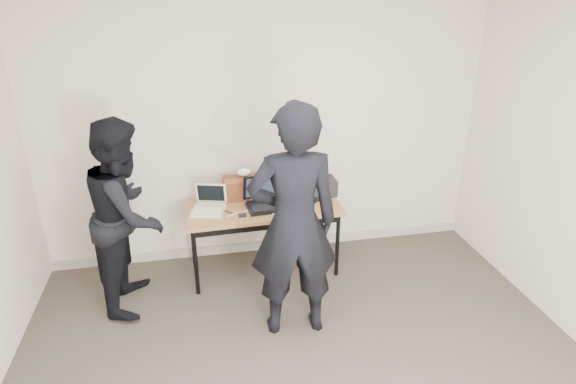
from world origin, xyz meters
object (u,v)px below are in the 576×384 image
object	(u,v)px
laptop_center	(265,199)
laptop_right	(312,191)
leather_satchel	(241,187)
laptop_beige	(209,206)
desk	(263,212)
person_typist	(294,224)
person_observer	(127,215)
equipment_box	(321,186)

from	to	relation	value
laptop_center	laptop_right	size ratio (longest dim) A/B	1.11
leather_satchel	laptop_beige	bearing A→B (deg)	-148.82
desk	person_typist	distance (m)	0.98
leather_satchel	person_observer	xyz separation A→B (m)	(-1.05, -0.45, 0.02)
person_typist	laptop_right	bearing A→B (deg)	-109.27
desk	leather_satchel	bearing A→B (deg)	126.35
person_typist	laptop_center	bearing A→B (deg)	-82.92
leather_satchel	equipment_box	xyz separation A→B (m)	(0.81, -0.04, -0.04)
equipment_box	person_observer	distance (m)	1.91
desk	laptop_beige	xyz separation A→B (m)	(-0.51, 0.02, 0.11)
laptop_right	person_typist	world-z (taller)	person_typist
person_typist	person_observer	distance (m)	1.51
person_typist	person_observer	size ratio (longest dim) A/B	1.14
laptop_right	laptop_beige	bearing A→B (deg)	169.31
person_observer	desk	bearing A→B (deg)	-73.02
laptop_beige	leather_satchel	size ratio (longest dim) A/B	1.01
leather_satchel	laptop_center	bearing A→B (deg)	-45.56
person_observer	laptop_center	bearing A→B (deg)	-72.08
laptop_center	person_typist	size ratio (longest dim) A/B	0.21
desk	leather_satchel	size ratio (longest dim) A/B	4.19
laptop_beige	laptop_right	world-z (taller)	laptop_beige
desk	equipment_box	bearing A→B (deg)	14.95
person_typist	leather_satchel	bearing A→B (deg)	-73.81
desk	laptop_center	xyz separation A→B (m)	(0.02, 0.03, 0.12)
laptop_beige	equipment_box	size ratio (longest dim) A/B	1.26
desk	equipment_box	xyz separation A→B (m)	(0.63, 0.19, 0.14)
laptop_beige	person_typist	world-z (taller)	person_typist
laptop_beige	equipment_box	world-z (taller)	laptop_beige
laptop_right	person_typist	size ratio (longest dim) A/B	0.19
desk	laptop_center	size ratio (longest dim) A/B	3.71
equipment_box	laptop_beige	bearing A→B (deg)	-171.33
laptop_center	person_observer	world-z (taller)	person_observer
laptop_right	person_typist	xyz separation A→B (m)	(-0.42, -1.08, 0.22)
laptop_center	equipment_box	distance (m)	0.63
equipment_box	person_observer	bearing A→B (deg)	-167.37
leather_satchel	person_typist	size ratio (longest dim) A/B	0.18
equipment_box	leather_satchel	bearing A→B (deg)	177.48
laptop_beige	laptop_right	size ratio (longest dim) A/B	0.99
laptop_right	leather_satchel	size ratio (longest dim) A/B	1.02
desk	person_observer	size ratio (longest dim) A/B	0.88
laptop_center	person_typist	xyz separation A→B (m)	(0.08, -0.94, 0.20)
laptop_beige	laptop_center	xyz separation A→B (m)	(0.54, 0.01, 0.02)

